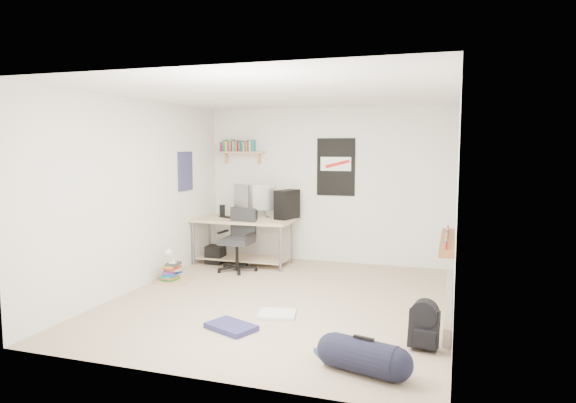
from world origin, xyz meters
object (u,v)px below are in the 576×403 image
(backpack, at_px, (424,329))
(book_stack, at_px, (172,271))
(desk, at_px, (243,242))
(office_chair, at_px, (237,239))
(duffel_bag, at_px, (363,357))

(backpack, distance_m, book_stack, 3.77)
(desk, xyz_separation_m, book_stack, (-0.53, -1.27, -0.22))
(desk, xyz_separation_m, office_chair, (0.09, -0.44, 0.12))
(book_stack, bearing_deg, office_chair, 53.50)
(backpack, height_order, duffel_bag, duffel_bag)
(office_chair, relative_size, book_stack, 2.26)
(desk, xyz_separation_m, duffel_bag, (2.52, -3.35, -0.22))
(desk, bearing_deg, office_chair, -100.72)
(office_chair, xyz_separation_m, book_stack, (-0.62, -0.84, -0.34))
(book_stack, bearing_deg, backpack, -21.89)
(backpack, distance_m, duffel_bag, 0.81)
(office_chair, bearing_deg, book_stack, -119.81)
(duffel_bag, bearing_deg, office_chair, 145.32)
(office_chair, height_order, duffel_bag, office_chair)
(desk, bearing_deg, book_stack, -134.72)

